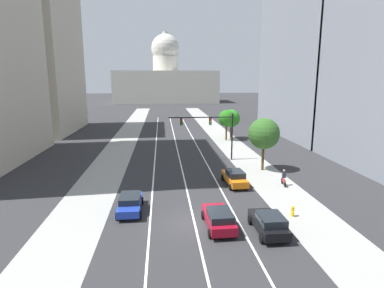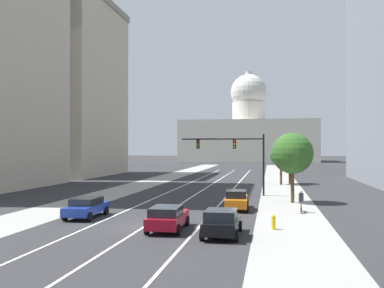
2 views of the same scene
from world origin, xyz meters
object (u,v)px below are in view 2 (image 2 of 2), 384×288
Objects in this scene: car_blue at (86,207)px; capitol_building at (249,134)px; car_orange at (236,200)px; street_tree_near_right at (290,156)px; cyclist at (301,201)px; traffic_signal_mast at (236,151)px; street_tree_mid_right at (292,153)px; car_black at (222,222)px; fire_hydrant at (273,222)px; car_crimson at (168,217)px; street_tree_far_right at (281,155)px.

capitol_building is at bearing -2.61° from car_blue.
car_orange is 0.89× the size of street_tree_near_right.
cyclist is at bearing -85.44° from capitol_building.
capitol_building reaches higher than traffic_signal_mast.
car_blue is 0.71× the size of street_tree_mid_right.
car_orange is 5.09m from cyclist.
car_black reaches higher than fire_hydrant.
cyclist reaches higher than car_crimson.
capitol_building is 101.26m from street_tree_near_right.
street_tree_near_right is at bearing -84.05° from capitol_building.
traffic_signal_mast is (2.61, 20.20, 3.87)m from car_crimson.
cyclist is at bearing -44.87° from car_crimson.
fire_hydrant is (3.71, -18.76, -4.19)m from traffic_signal_mast.
car_crimson is 37.26m from street_tree_near_right.
car_orange reaches higher than car_blue.
traffic_signal_mast is 17.06m from street_tree_near_right.
street_tree_near_right is (10.48, -100.53, -6.14)m from capitol_building.
car_crimson is 17.35m from street_tree_mid_right.
car_orange is 1.07× the size of car_blue.
car_orange is 1.13× the size of car_black.
cyclist is (5.05, 10.12, 0.05)m from car_black.
fire_hydrant is 14.15m from street_tree_mid_right.
car_orange is at bearing -60.44° from car_blue.
street_tree_near_right is at bearing 88.22° from street_tree_mid_right.
car_blue is (-10.27, 4.88, -0.04)m from car_black.
car_black is at bearing 177.24° from car_orange.
street_tree_mid_right is 1.17× the size of street_tree_near_right.
traffic_signal_mast reaches higher than street_tree_near_right.
street_tree_far_right reaches higher than street_tree_near_right.
car_orange reaches higher than fire_hydrant.
street_tree_near_right reaches higher than car_blue.
car_black is 11.38m from car_blue.
fire_hydrant is (2.89, -8.19, -0.35)m from car_orange.
car_black is at bearing -96.62° from street_tree_far_right.
street_tree_far_right is at bearing -25.56° from car_blue.
street_tree_mid_right is at bearing 82.39° from fire_hydrant.
street_tree_far_right is at bearing 7.55° from cyclist.
car_blue is 0.52× the size of traffic_signal_mast.
traffic_signal_mast is (9.46, 16.50, 3.89)m from car_blue.
fire_hydrant is at bearing -94.05° from street_tree_near_right.
car_crimson is 20.73m from traffic_signal_mast.
street_tree_far_right reaches higher than car_orange.
car_orange is at bearing -99.47° from street_tree_far_right.
traffic_signal_mast is at bearing -8.76° from car_crimson.
capitol_building is 128.40m from cyclist.
street_tree_far_right is (4.94, 14.15, -0.66)m from traffic_signal_mast.
street_tree_mid_right is at bearing -44.02° from traffic_signal_mast.
car_blue is at bearing 64.61° from car_black.
cyclist is at bearing -62.48° from traffic_signal_mast.
fire_hydrant is (8.03, -135.18, -9.46)m from capitol_building.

